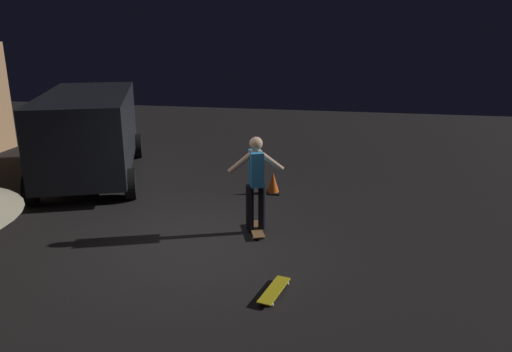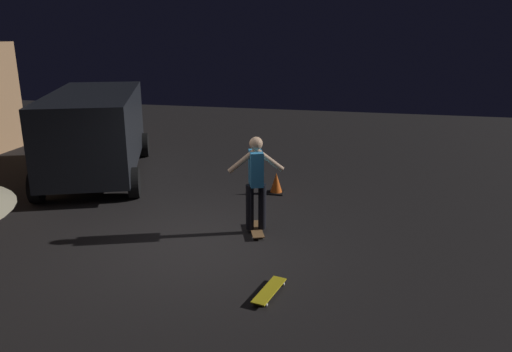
{
  "view_description": "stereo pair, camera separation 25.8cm",
  "coord_description": "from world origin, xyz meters",
  "px_view_note": "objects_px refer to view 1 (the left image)",
  "views": [
    {
      "loc": [
        -7.23,
        -2.44,
        3.54
      ],
      "look_at": [
        0.72,
        -0.95,
        1.05
      ],
      "focal_mm": 34.52,
      "sensor_mm": 36.0,
      "label": 1
    },
    {
      "loc": [
        -7.18,
        -2.69,
        3.54
      ],
      "look_at": [
        0.72,
        -0.95,
        1.05
      ],
      "focal_mm": 34.52,
      "sensor_mm": 36.0,
      "label": 2
    }
  ],
  "objects_px": {
    "parked_van": "(89,130)",
    "skateboard_spare": "(274,290)",
    "skateboard_ridden": "(256,229)",
    "traffic_cone": "(273,184)",
    "skater": "(256,177)"
  },
  "relations": [
    {
      "from": "skater",
      "to": "traffic_cone",
      "type": "xyz_separation_m",
      "value": [
        2.19,
        0.03,
        -0.83
      ]
    },
    {
      "from": "skateboard_ridden",
      "to": "traffic_cone",
      "type": "distance_m",
      "value": 2.2
    },
    {
      "from": "parked_van",
      "to": "skateboard_ridden",
      "type": "xyz_separation_m",
      "value": [
        -2.54,
        -4.49,
        -1.11
      ]
    },
    {
      "from": "skateboard_ridden",
      "to": "skateboard_spare",
      "type": "distance_m",
      "value": 2.13
    },
    {
      "from": "parked_van",
      "to": "skateboard_spare",
      "type": "relative_size",
      "value": 6.18
    },
    {
      "from": "parked_van",
      "to": "skateboard_ridden",
      "type": "bearing_deg",
      "value": -119.44
    },
    {
      "from": "skateboard_ridden",
      "to": "skateboard_spare",
      "type": "bearing_deg",
      "value": -162.66
    },
    {
      "from": "skateboard_ridden",
      "to": "skater",
      "type": "relative_size",
      "value": 0.48
    },
    {
      "from": "skater",
      "to": "skateboard_spare",
      "type": "bearing_deg",
      "value": -162.66
    },
    {
      "from": "parked_van",
      "to": "skateboard_ridden",
      "type": "distance_m",
      "value": 5.28
    },
    {
      "from": "parked_van",
      "to": "skateboard_spare",
      "type": "xyz_separation_m",
      "value": [
        -4.56,
        -5.13,
        -1.11
      ]
    },
    {
      "from": "skateboard_ridden",
      "to": "skateboard_spare",
      "type": "xyz_separation_m",
      "value": [
        -2.03,
        -0.63,
        0.0
      ]
    },
    {
      "from": "skateboard_ridden",
      "to": "skater",
      "type": "bearing_deg",
      "value": -45.0
    },
    {
      "from": "skateboard_ridden",
      "to": "parked_van",
      "type": "bearing_deg",
      "value": 60.56
    },
    {
      "from": "skateboard_ridden",
      "to": "skateboard_spare",
      "type": "height_order",
      "value": "same"
    }
  ]
}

